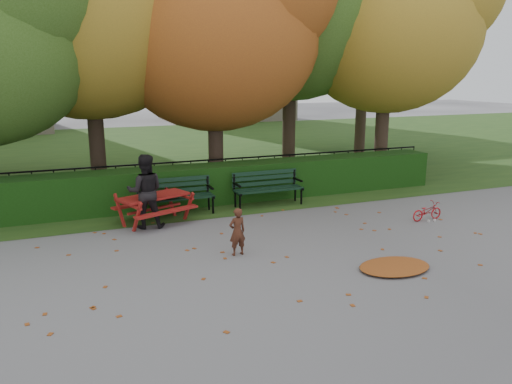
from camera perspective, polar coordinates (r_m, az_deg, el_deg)
name	(u,v)px	position (r m, az deg, el deg)	size (l,w,h in m)	color
ground	(290,258)	(9.35, 3.91, -7.53)	(90.00, 90.00, 0.00)	gray
grass_strip	(153,151)	(22.45, -11.69, 4.57)	(90.00, 90.00, 0.00)	#1D3C15
building_right	(225,36)	(37.86, -3.59, 17.38)	(9.00, 6.00, 12.00)	tan
hedge	(217,183)	(13.25, -4.45, 0.98)	(13.00, 0.90, 1.00)	black
iron_fence	(209,176)	(13.99, -5.43, 1.78)	(14.00, 0.04, 1.02)	black
tree_c	(228,18)	(14.66, -3.28, 19.19)	(6.30, 6.00, 8.00)	#2D2119
tree_e	(401,16)	(17.20, 16.28, 18.71)	(6.09, 5.80, 8.16)	#2D2119
tree_g	(376,21)	(21.50, 13.55, 18.46)	(6.30, 6.00, 8.55)	#2D2119
bench_left	(176,193)	(12.17, -9.18, -0.17)	(1.80, 0.57, 0.88)	black
bench_right	(267,185)	(12.88, 1.29, 0.75)	(1.80, 0.57, 0.88)	black
picnic_table	(154,201)	(11.53, -11.54, -1.06)	(1.88, 1.71, 0.75)	maroon
leaf_pile	(394,266)	(9.15, 15.54, -8.20)	(1.32, 0.91, 0.09)	maroon
leaf_scatter	(283,252)	(9.61, 3.14, -6.91)	(9.00, 5.70, 0.01)	maroon
child	(237,232)	(9.35, -2.15, -4.55)	(0.33, 0.22, 0.92)	#462316
adult	(145,191)	(11.18, -12.54, 0.07)	(0.80, 0.62, 1.64)	black
bicycle	(427,211)	(12.26, 18.96, -2.09)	(0.29, 0.83, 0.43)	#AC0F16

